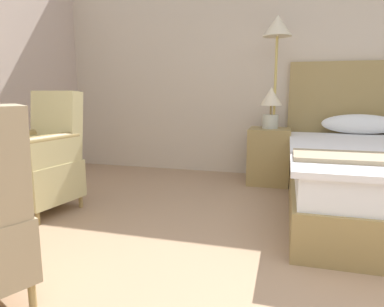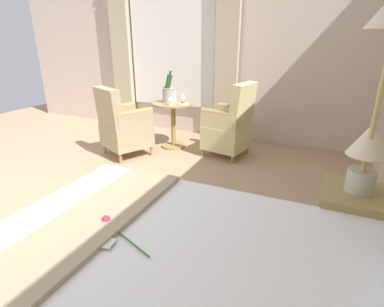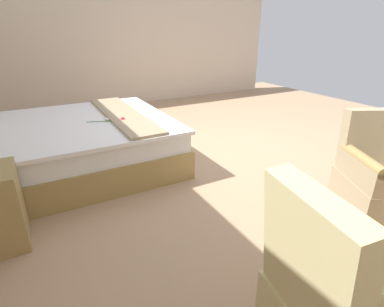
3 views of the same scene
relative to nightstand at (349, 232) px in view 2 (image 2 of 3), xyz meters
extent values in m
cube|color=beige|center=(-2.72, -2.72, 1.04)|extent=(0.12, 6.37, 2.71)
cube|color=white|center=(-2.64, -2.72, 1.10)|extent=(0.02, 1.58, 1.92)
cube|color=white|center=(-2.61, -2.72, 1.10)|extent=(0.02, 1.50, 1.88)
cube|color=#BBA78C|center=(-2.56, -1.75, 0.96)|extent=(0.10, 0.36, 2.54)
cube|color=#B9AE89|center=(-2.56, -3.69, 0.96)|extent=(0.10, 0.36, 2.54)
cube|color=white|center=(1.15, -0.83, 0.24)|extent=(1.88, 2.07, 0.04)
cube|color=tan|center=(1.15, -1.37, 0.27)|extent=(1.84, 0.40, 0.03)
cylinder|color=#2D6628|center=(0.97, -1.11, 0.27)|extent=(0.15, 0.38, 0.01)
sphere|color=#DB2342|center=(0.90, -1.30, 0.29)|extent=(0.05, 0.05, 0.05)
ellipsoid|color=#33702D|center=(0.97, -1.26, 0.28)|extent=(0.03, 0.05, 0.01)
cube|color=white|center=(1.05, -1.19, 0.27)|extent=(0.10, 0.12, 0.00)
cube|color=#9A804A|center=(0.00, 0.00, 0.00)|extent=(0.45, 0.42, 0.62)
sphere|color=tan|center=(0.24, 0.00, 0.14)|extent=(0.02, 0.02, 0.02)
cylinder|color=#B7B9A7|center=(0.00, 0.00, 0.39)|extent=(0.17, 0.17, 0.15)
cylinder|color=olive|center=(0.00, 0.00, 0.51)|extent=(0.02, 0.02, 0.10)
cone|color=beige|center=(0.00, 0.00, 0.66)|extent=(0.24, 0.24, 0.20)
cylinder|color=tan|center=(0.04, 0.00, -0.29)|extent=(0.28, 0.28, 0.03)
cylinder|color=tan|center=(0.04, 0.00, 0.50)|extent=(0.03, 0.03, 1.56)
cylinder|color=#9A804A|center=(-1.83, -2.31, -0.29)|extent=(0.36, 0.36, 0.03)
cylinder|color=#9A804A|center=(-1.83, -2.31, 0.02)|extent=(0.07, 0.07, 0.65)
cylinder|color=#9A804A|center=(-1.83, -2.31, 0.35)|extent=(0.60, 0.60, 0.02)
cylinder|color=#ADA9A4|center=(-1.87, -2.37, 0.47)|extent=(0.22, 0.22, 0.20)
torus|color=#ADA9A4|center=(-1.87, -2.37, 0.57)|extent=(0.23, 0.23, 0.02)
cylinder|color=white|center=(-1.87, -2.37, 0.55)|extent=(0.19, 0.19, 0.03)
cylinder|color=#1E4723|center=(-1.84, -2.38, 0.62)|extent=(0.15, 0.11, 0.30)
cylinder|color=#193D1E|center=(-1.89, -2.36, 0.79)|extent=(0.05, 0.04, 0.08)
sphere|color=gold|center=(-1.89, -2.36, 0.82)|extent=(0.04, 0.04, 0.04)
cylinder|color=white|center=(-1.68, -2.26, 0.37)|extent=(0.08, 0.08, 0.01)
cylinder|color=white|center=(-1.68, -2.26, 0.40)|extent=(0.01, 0.01, 0.06)
cone|color=white|center=(-1.68, -2.26, 0.46)|extent=(0.08, 0.08, 0.06)
cylinder|color=white|center=(-1.92, -2.18, 0.37)|extent=(0.07, 0.07, 0.01)
cylinder|color=white|center=(-1.92, -2.18, 0.40)|extent=(0.01, 0.01, 0.06)
cone|color=white|center=(-1.92, -2.18, 0.47)|extent=(0.07, 0.07, 0.07)
cylinder|color=white|center=(-1.83, -2.14, 0.37)|extent=(0.17, 0.17, 0.01)
sphere|color=maroon|center=(-1.83, -2.14, 0.39)|extent=(0.03, 0.03, 0.03)
sphere|color=#942F44|center=(-1.82, -2.13, 0.39)|extent=(0.03, 0.03, 0.03)
sphere|color=brown|center=(-1.83, -2.15, 0.39)|extent=(0.03, 0.03, 0.03)
cylinder|color=#9A804A|center=(-2.09, -1.65, -0.26)|extent=(0.04, 0.04, 0.11)
cylinder|color=#9A804A|center=(-1.65, -1.74, -0.26)|extent=(0.04, 0.04, 0.11)
cylinder|color=#9A804A|center=(-2.01, -1.21, -0.26)|extent=(0.04, 0.04, 0.11)
cylinder|color=#9A804A|center=(-1.56, -1.29, -0.26)|extent=(0.04, 0.04, 0.11)
cube|color=#D1C589|center=(-1.83, -1.47, -0.04)|extent=(0.62, 0.63, 0.32)
cube|color=#D1C589|center=(-1.79, -1.26, 0.42)|extent=(0.53, 0.27, 0.60)
cube|color=#D1C589|center=(-2.04, -1.45, 0.23)|extent=(0.18, 0.50, 0.21)
cylinder|color=#9A804A|center=(-2.04, -1.45, 0.33)|extent=(0.18, 0.50, 0.09)
cube|color=#D1C589|center=(-1.62, -1.53, 0.23)|extent=(0.18, 0.50, 0.21)
cylinder|color=#9A804A|center=(-1.62, -1.53, 0.33)|extent=(0.18, 0.50, 0.09)
cylinder|color=#9A804A|center=(-1.37, -2.42, -0.24)|extent=(0.04, 0.04, 0.14)
cylinder|color=#9A804A|center=(-1.58, -2.86, -0.24)|extent=(0.04, 0.04, 0.14)
cylinder|color=#9A804A|center=(-0.94, -2.63, -0.24)|extent=(0.04, 0.04, 0.14)
cylinder|color=#9A804A|center=(-1.15, -3.07, -0.24)|extent=(0.04, 0.04, 0.14)
cube|color=tan|center=(-1.26, -2.75, -0.01)|extent=(0.75, 0.75, 0.31)
cube|color=tan|center=(-1.06, -2.85, 0.40)|extent=(0.37, 0.55, 0.52)
cube|color=tan|center=(-1.18, -2.53, 0.24)|extent=(0.50, 0.31, 0.19)
cylinder|color=#9A804A|center=(-1.18, -2.53, 0.34)|extent=(0.50, 0.31, 0.09)
cube|color=tan|center=(-1.38, -2.95, 0.24)|extent=(0.50, 0.31, 0.19)
cylinder|color=#9A804A|center=(-1.38, -2.95, 0.34)|extent=(0.50, 0.31, 0.09)
camera|label=1|loc=(0.18, -3.84, 0.70)|focal=32.00mm
camera|label=2|loc=(2.00, -0.27, 1.22)|focal=28.00mm
camera|label=3|loc=(-2.37, -0.41, 1.25)|focal=28.00mm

